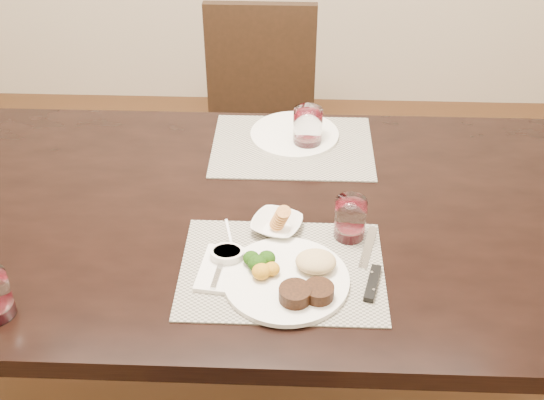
{
  "coord_description": "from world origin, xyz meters",
  "views": [
    {
      "loc": [
        0.14,
        -1.36,
        1.8
      ],
      "look_at": [
        0.09,
        -0.05,
        0.82
      ],
      "focal_mm": 45.0,
      "sensor_mm": 36.0,
      "label": 1
    }
  ],
  "objects_px": {
    "far_plate": "(295,134)",
    "dinner_plate": "(292,278)",
    "chair_far": "(260,114)",
    "cracker_bowl": "(277,225)",
    "steak_knife": "(371,274)",
    "wine_glass_near": "(350,220)"
  },
  "relations": [
    {
      "from": "cracker_bowl",
      "to": "far_plate",
      "type": "height_order",
      "value": "cracker_bowl"
    },
    {
      "from": "cracker_bowl",
      "to": "chair_far",
      "type": "bearing_deg",
      "value": 95.61
    },
    {
      "from": "chair_far",
      "to": "far_plate",
      "type": "xyz_separation_m",
      "value": [
        0.14,
        -0.57,
        0.26
      ]
    },
    {
      "from": "far_plate",
      "to": "chair_far",
      "type": "bearing_deg",
      "value": 103.43
    },
    {
      "from": "wine_glass_near",
      "to": "steak_knife",
      "type": "bearing_deg",
      "value": -73.11
    },
    {
      "from": "steak_knife",
      "to": "wine_glass_near",
      "type": "distance_m",
      "value": 0.15
    },
    {
      "from": "wine_glass_near",
      "to": "far_plate",
      "type": "distance_m",
      "value": 0.47
    },
    {
      "from": "chair_far",
      "to": "far_plate",
      "type": "distance_m",
      "value": 0.64
    },
    {
      "from": "dinner_plate",
      "to": "steak_knife",
      "type": "height_order",
      "value": "dinner_plate"
    },
    {
      "from": "chair_far",
      "to": "steak_knife",
      "type": "bearing_deg",
      "value": -74.84
    },
    {
      "from": "chair_far",
      "to": "dinner_plate",
      "type": "bearing_deg",
      "value": -83.34
    },
    {
      "from": "cracker_bowl",
      "to": "wine_glass_near",
      "type": "distance_m",
      "value": 0.18
    },
    {
      "from": "cracker_bowl",
      "to": "dinner_plate",
      "type": "bearing_deg",
      "value": -77.72
    },
    {
      "from": "steak_knife",
      "to": "far_plate",
      "type": "height_order",
      "value": "steak_knife"
    },
    {
      "from": "dinner_plate",
      "to": "wine_glass_near",
      "type": "relative_size",
      "value": 2.71
    },
    {
      "from": "chair_far",
      "to": "cracker_bowl",
      "type": "bearing_deg",
      "value": -84.39
    },
    {
      "from": "dinner_plate",
      "to": "steak_knife",
      "type": "xyz_separation_m",
      "value": [
        0.18,
        0.03,
        -0.01
      ]
    },
    {
      "from": "dinner_plate",
      "to": "cracker_bowl",
      "type": "bearing_deg",
      "value": 124.2
    },
    {
      "from": "dinner_plate",
      "to": "steak_knife",
      "type": "bearing_deg",
      "value": 31.34
    },
    {
      "from": "dinner_plate",
      "to": "far_plate",
      "type": "xyz_separation_m",
      "value": [
        -0.0,
        0.62,
        -0.01
      ]
    },
    {
      "from": "far_plate",
      "to": "dinner_plate",
      "type": "bearing_deg",
      "value": -89.74
    },
    {
      "from": "chair_far",
      "to": "dinner_plate",
      "type": "relative_size",
      "value": 3.22
    }
  ]
}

